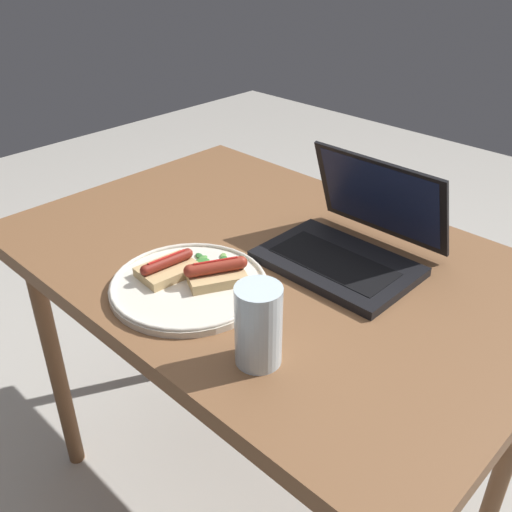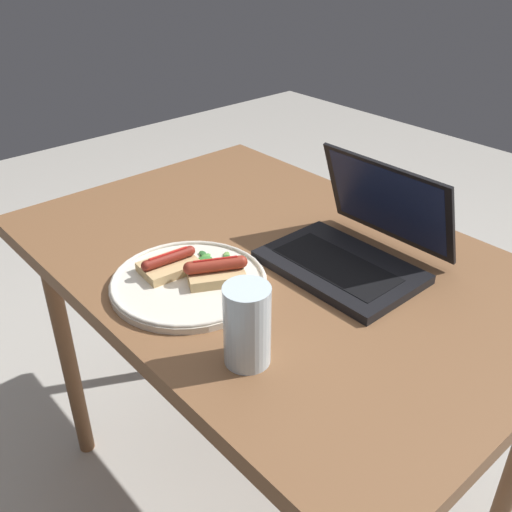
# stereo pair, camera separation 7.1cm
# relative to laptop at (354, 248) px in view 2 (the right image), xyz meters

# --- Properties ---
(ground_plane) EXTENTS (6.00, 6.00, 0.00)m
(ground_plane) POSITION_rel_laptop_xyz_m (-0.13, -0.09, -0.80)
(ground_plane) COLOR #B7B2A8
(desk) EXTENTS (1.11, 0.75, 0.76)m
(desk) POSITION_rel_laptop_xyz_m (-0.13, -0.09, -0.11)
(desk) COLOR brown
(desk) RESTS_ON ground_plane
(laptop) EXTENTS (0.30, 0.27, 0.20)m
(laptop) POSITION_rel_laptop_xyz_m (0.00, 0.00, 0.00)
(laptop) COLOR black
(laptop) RESTS_ON desk
(plate) EXTENTS (0.30, 0.30, 0.02)m
(plate) POSITION_rel_laptop_xyz_m (-0.15, -0.29, -0.03)
(plate) COLOR silver
(plate) RESTS_ON desk
(sausage_toast_left) EXTENTS (0.08, 0.11, 0.04)m
(sausage_toast_left) POSITION_rel_laptop_xyz_m (-0.20, -0.30, -0.01)
(sausage_toast_left) COLOR tan
(sausage_toast_left) RESTS_ON plate
(sausage_toast_middle) EXTENTS (0.11, 0.13, 0.05)m
(sausage_toast_middle) POSITION_rel_laptop_xyz_m (-0.12, -0.25, -0.01)
(sausage_toast_middle) COLOR tan
(sausage_toast_middle) RESTS_ON plate
(salad_pile) EXTENTS (0.07, 0.07, 0.01)m
(salad_pile) POSITION_rel_laptop_xyz_m (-0.19, -0.21, -0.02)
(salad_pile) COLOR #2D662D
(salad_pile) RESTS_ON plate
(drinking_glass) EXTENTS (0.07, 0.07, 0.14)m
(drinking_glass) POSITION_rel_laptop_xyz_m (0.08, -0.35, 0.03)
(drinking_glass) COLOR silver
(drinking_glass) RESTS_ON desk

